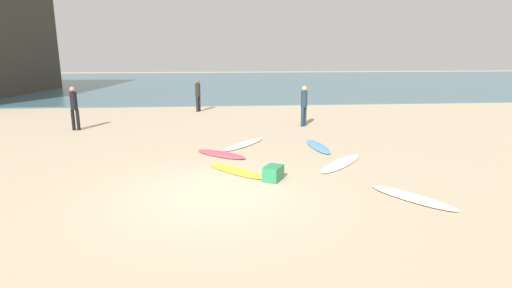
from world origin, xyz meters
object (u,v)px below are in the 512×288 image
surfboard_2 (236,171)px  surfboard_1 (221,154)px  surfboard_0 (412,197)px  beach_cooler (273,173)px  beachgoer_near (198,94)px  beachgoer_mid (74,106)px  surfboard_5 (318,146)px  surfboard_3 (244,144)px  surfboard_4 (341,163)px  beachgoer_far (304,104)px

surfboard_2 → surfboard_1: bearing=-119.7°
surfboard_0 → beach_cooler: bearing=117.0°
beachgoer_near → beachgoer_mid: bearing=167.7°
beachgoer_mid → surfboard_5: bearing=159.8°
surfboard_1 → beachgoer_near: beachgoer_near is taller
surfboard_1 → beachgoer_mid: size_ratio=1.04×
surfboard_1 → surfboard_3: bearing=10.2°
surfboard_0 → beachgoer_near: 15.17m
surfboard_2 → surfboard_4: surfboard_2 is taller
surfboard_2 → beachgoer_mid: beachgoer_mid is taller
surfboard_1 → surfboard_4: surfboard_1 is taller
surfboard_1 → surfboard_4: size_ratio=0.77×
surfboard_5 → surfboard_1: bearing=9.0°
surfboard_4 → beachgoer_near: 12.18m
beachgoer_near → surfboard_0: bearing=-126.8°
beach_cooler → surfboard_2: bearing=138.7°
beachgoer_mid → beachgoer_near: bearing=-131.3°
surfboard_0 → surfboard_2: bearing=113.7°
surfboard_4 → beachgoer_far: beachgoer_far is taller
surfboard_3 → surfboard_4: size_ratio=0.96×
surfboard_3 → beach_cooler: bearing=-47.6°
surfboard_0 → surfboard_4: size_ratio=0.84×
surfboard_0 → surfboard_4: bearing=70.4°
surfboard_3 → surfboard_5: (2.51, -0.64, 0.00)m
surfboard_1 → beachgoer_far: 6.20m
beachgoer_far → surfboard_4: bearing=-138.1°
surfboard_2 → beachgoer_mid: size_ratio=1.14×
surfboard_2 → surfboard_5: (2.97, 2.63, 0.00)m
beachgoer_mid → beach_cooler: bearing=137.7°
surfboard_4 → beachgoer_mid: 11.46m
surfboard_4 → beachgoer_near: size_ratio=1.41×
surfboard_4 → beachgoer_mid: size_ratio=1.35×
surfboard_1 → surfboard_2: bearing=-126.8°
beach_cooler → surfboard_4: bearing=30.6°
beachgoer_mid → surfboard_2: bearing=137.2°
surfboard_0 → beachgoer_far: beachgoer_far is taller
surfboard_3 → surfboard_5: bearing=21.5°
surfboard_0 → surfboard_2: 4.57m
surfboard_1 → beach_cooler: beach_cooler is taller
beachgoer_near → beach_cooler: beachgoer_near is taller
beachgoer_far → surfboard_0: bearing=-132.8°
beach_cooler → surfboard_3: bearing=96.6°
surfboard_4 → surfboard_1: bearing=-160.3°
surfboard_5 → beachgoer_near: bearing=-67.4°
surfboard_1 → beach_cooler: size_ratio=3.46×
beachgoer_near → beach_cooler: bearing=-136.5°
beachgoer_near → beachgoer_mid: (-4.91, -5.00, 0.05)m
surfboard_3 → surfboard_1: bearing=-85.2°
beachgoer_far → surfboard_2: bearing=-162.5°
beachgoer_far → beach_cooler: bearing=-153.8°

